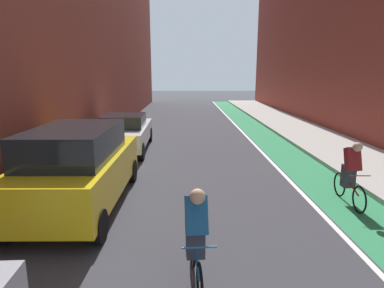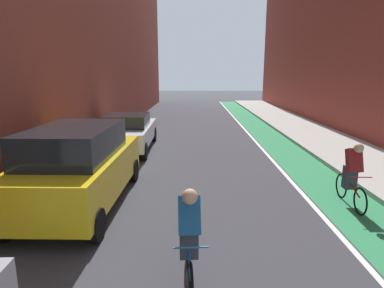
% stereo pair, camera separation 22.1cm
% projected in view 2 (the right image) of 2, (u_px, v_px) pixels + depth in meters
% --- Properties ---
extents(ground_plane, '(96.12, 96.12, 0.00)m').
position_uv_depth(ground_plane, '(204.00, 149.00, 13.87)').
color(ground_plane, '#38383D').
extents(bike_lane_paint, '(1.60, 43.69, 0.00)m').
position_uv_depth(bike_lane_paint, '(272.00, 139.00, 15.79)').
color(bike_lane_paint, '#2D8451').
rests_on(bike_lane_paint, ground).
extents(lane_divider_stripe, '(0.12, 43.69, 0.00)m').
position_uv_depth(lane_divider_stripe, '(254.00, 139.00, 15.80)').
color(lane_divider_stripe, white).
rests_on(lane_divider_stripe, ground).
extents(sidewalk_right, '(3.19, 43.69, 0.14)m').
position_uv_depth(sidewalk_right, '(321.00, 138.00, 15.76)').
color(sidewalk_right, '#A8A59E').
rests_on(sidewalk_right, ground).
extents(building_facade_right, '(2.40, 39.69, 12.71)m').
position_uv_depth(building_facade_right, '(372.00, 10.00, 16.35)').
color(building_facade_right, brown).
rests_on(building_facade_right, ground).
extents(parked_suv_yellow_cab, '(2.06, 4.71, 1.98)m').
position_uv_depth(parked_suv_yellow_cab, '(79.00, 165.00, 7.69)').
color(parked_suv_yellow_cab, yellow).
rests_on(parked_suv_yellow_cab, ground).
extents(parked_sedan_white, '(1.95, 4.57, 1.53)m').
position_uv_depth(parked_sedan_white, '(129.00, 131.00, 13.52)').
color(parked_sedan_white, silver).
rests_on(parked_sedan_white, ground).
extents(cyclist_mid, '(0.48, 1.72, 1.61)m').
position_uv_depth(cyclist_mid, '(189.00, 236.00, 4.76)').
color(cyclist_mid, black).
rests_on(cyclist_mid, ground).
extents(cyclist_trailing, '(0.48, 1.69, 1.60)m').
position_uv_depth(cyclist_trailing, '(352.00, 174.00, 7.73)').
color(cyclist_trailing, black).
rests_on(cyclist_trailing, ground).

